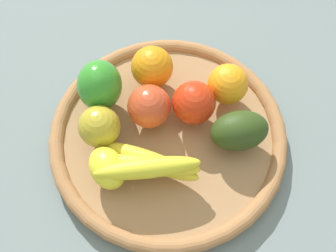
# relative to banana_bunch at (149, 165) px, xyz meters

# --- Properties ---
(ground_plane) EXTENTS (2.40, 2.40, 0.00)m
(ground_plane) POSITION_rel_banana_bunch_xyz_m (0.04, -0.07, -0.06)
(ground_plane) COLOR slate
(ground_plane) RESTS_ON ground
(basket) EXTENTS (0.40, 0.40, 0.03)m
(basket) POSITION_rel_banana_bunch_xyz_m (0.04, -0.07, -0.05)
(basket) COLOR #A4794E
(basket) RESTS_ON ground_plane
(banana_bunch) EXTENTS (0.16, 0.15, 0.06)m
(banana_bunch) POSITION_rel_banana_bunch_xyz_m (0.00, 0.00, 0.00)
(banana_bunch) COLOR yellow
(banana_bunch) RESTS_ON basket
(apple_1) EXTENTS (0.08, 0.08, 0.07)m
(apple_1) POSITION_rel_banana_bunch_xyz_m (0.08, -0.06, 0.01)
(apple_1) COLOR #C94423
(apple_1) RESTS_ON basket
(orange_1) EXTENTS (0.08, 0.08, 0.07)m
(orange_1) POSITION_rel_banana_bunch_xyz_m (0.14, -0.11, 0.01)
(orange_1) COLOR orange
(orange_1) RESTS_ON basket
(bell_pepper) EXTENTS (0.11, 0.11, 0.09)m
(bell_pepper) POSITION_rel_banana_bunch_xyz_m (0.16, -0.02, 0.02)
(bell_pepper) COLOR #338F28
(bell_pepper) RESTS_ON basket
(lemon_0) EXTENTS (0.08, 0.07, 0.05)m
(lemon_0) POSITION_rel_banana_bunch_xyz_m (0.04, 0.05, -0.00)
(lemon_0) COLOR yellow
(lemon_0) RESTS_ON basket
(orange_0) EXTENTS (0.09, 0.09, 0.07)m
(orange_0) POSITION_rel_banana_bunch_xyz_m (0.03, -0.19, 0.00)
(orange_0) COLOR orange
(orange_0) RESTS_ON basket
(avocado) EXTENTS (0.10, 0.11, 0.06)m
(avocado) POSITION_rel_banana_bunch_xyz_m (-0.05, -0.15, 0.00)
(avocado) COLOR #2B4015
(avocado) RESTS_ON basket
(apple_2) EXTENTS (0.07, 0.07, 0.07)m
(apple_2) POSITION_rel_banana_bunch_xyz_m (0.10, 0.02, 0.00)
(apple_2) COLOR gold
(apple_2) RESTS_ON basket
(apple_0) EXTENTS (0.10, 0.10, 0.07)m
(apple_0) POSITION_rel_banana_bunch_xyz_m (0.04, -0.12, 0.01)
(apple_0) COLOR red
(apple_0) RESTS_ON basket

